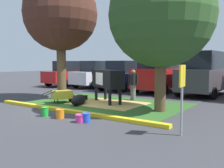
% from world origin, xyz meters
% --- Properties ---
extents(ground_plane, '(80.00, 80.00, 0.00)m').
position_xyz_m(ground_plane, '(0.00, 0.00, 0.00)').
color(ground_plane, '#38383D').
extents(grass_island, '(6.96, 4.65, 0.02)m').
position_xyz_m(grass_island, '(0.60, 1.62, 0.01)').
color(grass_island, '#2D5B23').
rests_on(grass_island, ground).
extents(curb_yellow, '(8.16, 0.24, 0.12)m').
position_xyz_m(curb_yellow, '(0.60, -0.86, 0.06)').
color(curb_yellow, yellow).
rests_on(curb_yellow, ground).
extents(hay_bedding, '(3.24, 2.46, 0.04)m').
position_xyz_m(hay_bedding, '(0.67, 1.61, 0.03)').
color(hay_bedding, tan).
rests_on(hay_bedding, ground).
extents(shade_tree_left, '(3.72, 3.72, 6.20)m').
position_xyz_m(shade_tree_left, '(-2.15, 1.43, 4.30)').
color(shade_tree_left, brown).
rests_on(shade_tree_left, ground).
extents(shade_tree_right, '(4.01, 4.01, 5.71)m').
position_xyz_m(shade_tree_right, '(3.35, 1.31, 3.68)').
color(shade_tree_right, brown).
rests_on(shade_tree_right, ground).
extents(cow_holstein, '(2.85, 1.98, 1.59)m').
position_xyz_m(cow_holstein, '(0.39, 1.86, 1.13)').
color(cow_holstein, black).
rests_on(cow_holstein, ground).
extents(calf_lying, '(0.77, 1.33, 0.48)m').
position_xyz_m(calf_lying, '(-0.21, 0.60, 0.24)').
color(calf_lying, black).
rests_on(calf_lying, ground).
extents(person_handler, '(0.53, 0.34, 1.54)m').
position_xyz_m(person_handler, '(1.07, 3.16, 0.82)').
color(person_handler, slate).
rests_on(person_handler, ground).
extents(wheelbarrow, '(1.04, 1.58, 0.63)m').
position_xyz_m(wheelbarrow, '(-1.24, 0.61, 0.39)').
color(wheelbarrow, gold).
rests_on(wheelbarrow, ground).
extents(parking_sign, '(0.07, 0.44, 1.83)m').
position_xyz_m(parking_sign, '(5.16, -1.35, 1.29)').
color(parking_sign, '#99999E').
rests_on(parking_sign, ground).
extents(bucket_green, '(0.26, 0.26, 0.33)m').
position_xyz_m(bucket_green, '(0.39, -1.81, 0.17)').
color(bucket_green, green).
rests_on(bucket_green, ground).
extents(bucket_orange, '(0.30, 0.30, 0.31)m').
position_xyz_m(bucket_orange, '(1.07, -1.74, 0.16)').
color(bucket_orange, orange).
rests_on(bucket_orange, ground).
extents(bucket_pink, '(0.34, 0.34, 0.26)m').
position_xyz_m(bucket_pink, '(2.03, -1.77, 0.13)').
color(bucket_pink, '#EA3893').
rests_on(bucket_pink, ground).
extents(bucket_blue, '(0.29, 0.29, 0.30)m').
position_xyz_m(bucket_blue, '(2.19, -1.67, 0.16)').
color(bucket_blue, blue).
rests_on(bucket_blue, ground).
extents(sedan_red, '(2.16, 4.47, 2.02)m').
position_xyz_m(sedan_red, '(-7.32, 7.22, 0.98)').
color(sedan_red, red).
rests_on(sedan_red, ground).
extents(hatchback_white, '(2.16, 4.47, 2.02)m').
position_xyz_m(hatchback_white, '(-4.75, 7.62, 0.98)').
color(hatchback_white, silver).
rests_on(hatchback_white, ground).
extents(sedan_blue, '(2.16, 4.47, 2.02)m').
position_xyz_m(sedan_blue, '(-2.03, 7.21, 0.98)').
color(sedan_blue, navy).
rests_on(sedan_blue, ground).
extents(suv_black, '(2.26, 4.67, 2.52)m').
position_xyz_m(suv_black, '(0.65, 7.40, 1.27)').
color(suv_black, red).
rests_on(suv_black, ground).
extents(suv_dark_grey, '(2.26, 4.67, 2.52)m').
position_xyz_m(suv_dark_grey, '(3.35, 7.41, 1.27)').
color(suv_dark_grey, '#3D3D42').
rests_on(suv_dark_grey, ground).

